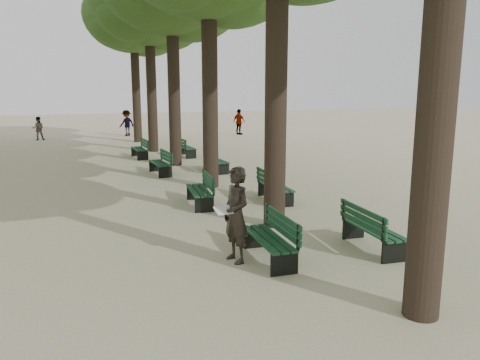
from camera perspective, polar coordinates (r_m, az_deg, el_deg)
name	(u,v)px	position (r m, az deg, el deg)	size (l,w,h in m)	color
ground	(271,280)	(8.41, 3.77, -12.03)	(120.00, 120.00, 0.00)	#B8B18B
tree_central_4	(148,2)	(25.82, -11.10, 20.54)	(6.00, 6.00, 9.95)	#33261C
tree_central_5	(133,16)	(30.69, -12.91, 18.92)	(6.00, 6.00, 9.95)	#33261C
bench_left_0	(269,247)	(9.20, 3.53, -8.15)	(0.70, 1.84, 0.92)	black
bench_left_1	(199,196)	(13.44, -4.96, -2.00)	(0.79, 1.86, 0.92)	black
bench_left_2	(160,168)	(18.58, -9.72, 1.51)	(0.64, 1.82, 0.92)	black
bench_left_3	(139,152)	(23.23, -12.16, 3.30)	(0.61, 1.81, 0.92)	black
bench_right_0	(372,237)	(10.15, 15.84, -6.71)	(0.75, 1.85, 0.92)	black
bench_right_1	(275,192)	(13.98, 4.32, -1.48)	(0.71, 1.84, 0.92)	black
bench_right_2	(216,165)	(18.99, -2.90, 1.86)	(0.59, 1.81, 0.92)	black
bench_right_3	(187,151)	(23.38, -6.53, 3.53)	(0.59, 1.81, 0.92)	black
man_with_map	(236,215)	(8.94, -0.49, -4.28)	(0.70, 0.81, 1.86)	black
pedestrian_a	(38,128)	(33.54, -23.38, 5.80)	(0.74, 0.31, 1.53)	#262628
pedestrian_c	(239,122)	(34.49, -0.11, 7.10)	(1.10, 0.37, 1.87)	#262628
pedestrian_b	(127,123)	(34.60, -13.65, 6.77)	(1.18, 0.37, 1.83)	#262628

